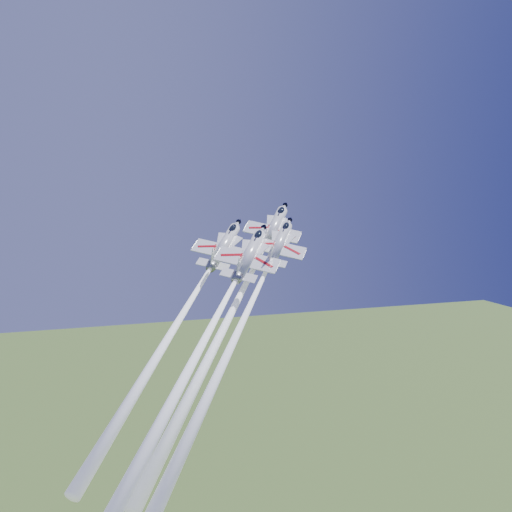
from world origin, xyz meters
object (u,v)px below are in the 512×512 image
object	(u,v)px
jet_left	(184,312)
jet_right	(244,320)
jet_lead	(237,302)
jet_slot	(209,330)

from	to	relation	value
jet_left	jet_right	distance (m)	10.19
jet_lead	jet_slot	bearing A→B (deg)	-96.03
jet_lead	jet_right	world-z (taller)	jet_lead
jet_slot	jet_lead	bearing A→B (deg)	83.97
jet_lead	jet_slot	world-z (taller)	jet_lead
jet_lead	jet_right	xyz separation A→B (m)	(-0.84, -6.66, -1.35)
jet_left	jet_slot	size ratio (longest dim) A/B	0.98
jet_lead	jet_right	bearing A→B (deg)	-67.14
jet_lead	jet_left	world-z (taller)	jet_lead
jet_left	jet_lead	bearing A→B (deg)	30.09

